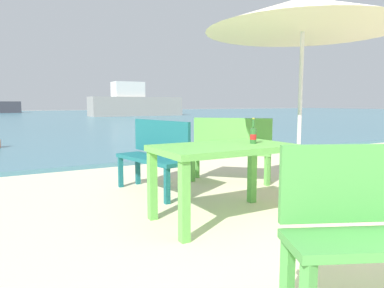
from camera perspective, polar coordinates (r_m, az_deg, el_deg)
sea_water at (r=31.48m, az=-24.30°, el=3.96°), size 120.00×50.00×0.08m
picnic_table_green at (r=3.57m, az=5.21°, el=-1.91°), size 1.40×0.80×0.76m
beer_bottle_amber at (r=3.71m, az=9.83°, el=1.51°), size 0.07×0.07×0.26m
patio_umbrella at (r=4.20m, az=17.47°, el=19.25°), size 2.10×2.10×2.30m
side_table_wood at (r=4.55m, az=18.73°, el=-4.18°), size 0.44×0.44×0.54m
bench_teal_center at (r=4.68m, az=-5.99°, el=-1.24°), size 0.58×1.25×0.95m
bench_green_right at (r=5.39m, az=6.32°, el=-0.21°), size 1.11×1.09×0.95m
boat_sailboat at (r=31.09m, az=-9.18°, el=6.41°), size 7.89×2.15×2.87m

